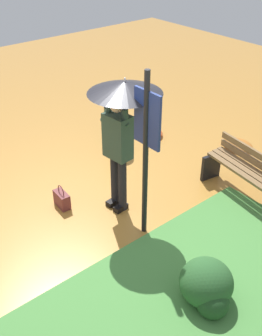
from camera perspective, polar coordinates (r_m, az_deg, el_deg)
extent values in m
plane|color=#B27A33|center=(6.14, -2.87, -5.75)|extent=(18.00, 18.00, 0.00)
cylinder|color=black|center=(6.01, -2.26, -1.61)|extent=(0.12, 0.12, 0.86)
cylinder|color=black|center=(5.89, -1.19, -2.37)|extent=(0.12, 0.12, 0.86)
cube|color=black|center=(6.21, -2.48, -4.73)|extent=(0.13, 0.23, 0.08)
cube|color=black|center=(6.10, -1.44, -5.51)|extent=(0.13, 0.23, 0.08)
cube|color=#334738|center=(5.56, -1.86, 4.41)|extent=(0.40, 0.28, 0.64)
sphere|color=beige|center=(5.36, -1.94, 8.76)|extent=(0.20, 0.20, 0.20)
ellipsoid|color=black|center=(5.35, -1.95, 9.05)|extent=(0.20, 0.20, 0.15)
cylinder|color=#334738|center=(5.61, -3.47, 7.02)|extent=(0.18, 0.13, 0.18)
cylinder|color=#334738|center=(5.53, -3.33, 7.69)|extent=(0.24, 0.11, 0.33)
cube|color=black|center=(5.42, -2.70, 8.80)|extent=(0.07, 0.02, 0.14)
cylinder|color=#334738|center=(5.34, -0.78, 6.07)|extent=(0.11, 0.10, 0.09)
cylinder|color=#334738|center=(5.32, -0.80, 7.03)|extent=(0.10, 0.09, 0.23)
cylinder|color=#A5A5AD|center=(5.20, -0.84, 10.21)|extent=(0.02, 0.02, 0.41)
cone|color=black|center=(5.16, -0.85, 11.19)|extent=(0.96, 0.96, 0.16)
sphere|color=#A5A5AD|center=(5.12, -0.86, 12.33)|extent=(0.02, 0.02, 0.02)
cylinder|color=black|center=(5.09, 2.02, 1.18)|extent=(0.07, 0.07, 2.30)
cube|color=navy|center=(4.84, 2.28, 6.82)|extent=(0.44, 0.04, 0.70)
cube|color=silver|center=(4.85, 2.45, 6.88)|extent=(0.38, 0.01, 0.64)
cube|color=brown|center=(6.21, -9.57, -4.35)|extent=(0.31, 0.16, 0.24)
torus|color=brown|center=(6.11, -9.71, -3.14)|extent=(0.18, 0.03, 0.18)
cube|color=black|center=(6.82, 11.04, 0.21)|extent=(0.12, 0.36, 0.44)
cube|color=brown|center=(6.30, 14.93, -0.71)|extent=(1.40, 0.32, 0.04)
cube|color=brown|center=(6.39, 15.58, -0.33)|extent=(1.40, 0.32, 0.04)
cube|color=brown|center=(6.47, 16.22, 0.04)|extent=(1.40, 0.32, 0.04)
cube|color=brown|center=(6.46, 16.61, 0.94)|extent=(1.39, 0.26, 0.10)
cube|color=brown|center=(6.39, 16.80, 2.01)|extent=(1.39, 0.26, 0.10)
cylinder|color=#2D5138|center=(7.56, -2.17, 5.76)|extent=(0.40, 0.40, 0.80)
torus|color=black|center=(7.39, -2.24, 8.64)|extent=(0.42, 0.42, 0.04)
ellipsoid|color=#285628|center=(4.80, 10.40, -15.38)|extent=(0.61, 0.61, 0.55)
ellipsoid|color=#1E421E|center=(4.75, 11.25, -17.85)|extent=(0.36, 0.36, 0.36)
ellipsoid|color=#B74C1E|center=(8.11, 2.57, 5.02)|extent=(0.58, 0.46, 0.13)
ellipsoid|color=#A86023|center=(7.90, 14.63, 3.15)|extent=(0.58, 0.46, 0.13)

